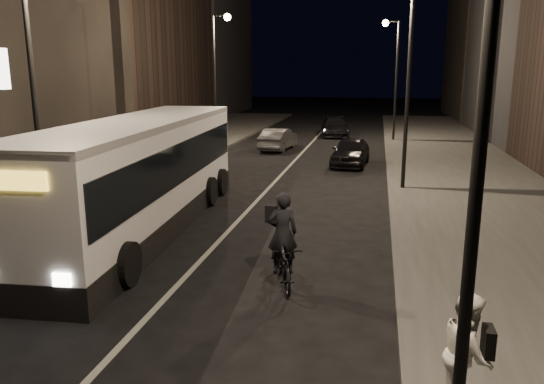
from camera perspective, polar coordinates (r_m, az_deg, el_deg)
The scene contains 14 objects.
ground at distance 12.24m, azimuth -11.35°, elevation -11.09°, with size 180.00×180.00×0.00m, color black.
sidewalk_right at distance 25.09m, azimuth 20.28°, elevation 0.99°, with size 7.00×70.00×0.16m, color #3A3A38.
sidewalk_left at distance 27.94m, azimuth -16.60°, elevation 2.41°, with size 7.00×70.00×0.16m, color #3A3A38.
streetlight_right_near at distance 6.36m, azimuth 19.98°, elevation 16.05°, with size 1.20×0.44×8.12m.
streetlight_right_mid at distance 22.30m, azimuth 13.89°, elevation 13.69°, with size 1.20×0.44×8.12m.
streetlight_right_far at distance 38.29m, azimuth 12.89°, elevation 13.28°, with size 1.20×0.44×8.12m.
streetlight_left_near at distance 17.32m, azimuth -23.86°, elevation 13.30°, with size 1.20×0.44×8.12m.
streetlight_left_far at distance 33.73m, azimuth -5.80°, elevation 13.62°, with size 1.20×0.44×8.12m.
city_bus at distance 17.04m, azimuth -13.94°, elevation 2.26°, with size 3.59×12.98×3.46m.
cyclist_on_bicycle at distance 12.35m, azimuth 1.24°, elevation -6.79°, with size 1.28×2.10×2.29m.
pedestrian_woman at distance 8.23m, azimuth 20.26°, elevation -15.98°, with size 0.88×0.68×1.81m, color white.
car_near at distance 28.43m, azimuth 8.45°, elevation 4.34°, with size 1.76×4.37×1.49m, color black.
car_mid at distance 33.64m, azimuth 0.67°, elevation 5.72°, with size 1.47×4.21×1.39m, color #39393B.
car_far at distance 41.24m, azimuth 6.77°, elevation 6.99°, with size 1.99×4.90×1.42m, color black.
Camera 1 is at (4.45, -10.28, 4.94)m, focal length 35.00 mm.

